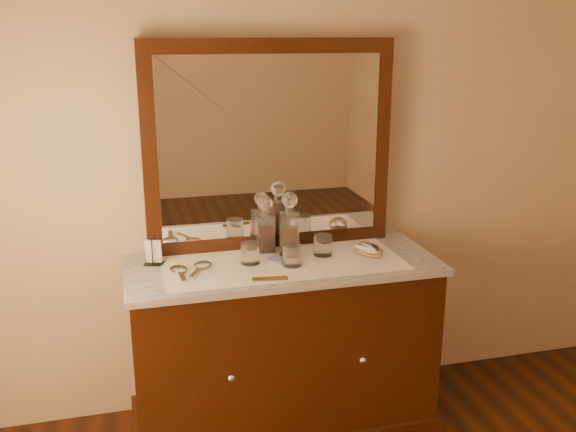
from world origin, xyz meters
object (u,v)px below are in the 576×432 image
object	(u,v)px
mirror_frame	(270,146)
hand_mirror_inner	(201,266)
decanter_left	(265,230)
brush_far	(371,249)
pin_dish	(277,260)
hand_mirror_outer	(179,271)
napkin_rack	(154,253)
dresser_cabinet	(283,347)
decanter_right	(290,230)
brush_near	(367,250)
comb	(270,279)

from	to	relation	value
mirror_frame	hand_mirror_inner	world-z (taller)	mirror_frame
decanter_left	brush_far	world-z (taller)	decanter_left
decanter_left	brush_far	xyz separation A→B (m)	(0.48, -0.18, -0.08)
pin_dish	hand_mirror_outer	size ratio (longest dim) A/B	0.42
napkin_rack	dresser_cabinet	bearing A→B (deg)	-11.75
decanter_right	hand_mirror_inner	size ratio (longest dim) A/B	1.51
brush_near	brush_far	xyz separation A→B (m)	(0.02, 0.00, 0.00)
mirror_frame	hand_mirror_inner	bearing A→B (deg)	-147.80
decanter_left	dresser_cabinet	bearing A→B (deg)	-74.42
pin_dish	decanter_right	bearing A→B (deg)	48.75
comb	hand_mirror_inner	world-z (taller)	hand_mirror_inner
dresser_cabinet	hand_mirror_outer	distance (m)	0.66
decanter_left	brush_near	distance (m)	0.50
decanter_left	hand_mirror_outer	world-z (taller)	decanter_left
brush_far	hand_mirror_outer	distance (m)	0.91
decanter_left	hand_mirror_inner	xyz separation A→B (m)	(-0.33, -0.15, -0.10)
napkin_rack	decanter_left	size ratio (longest dim) A/B	0.49
napkin_rack	hand_mirror_outer	size ratio (longest dim) A/B	0.64
napkin_rack	brush_far	world-z (taller)	napkin_rack
pin_dish	decanter_right	size ratio (longest dim) A/B	0.29
mirror_frame	pin_dish	distance (m)	0.55
decanter_right	hand_mirror_outer	size ratio (longest dim) A/B	1.47
decanter_right	napkin_rack	bearing A→B (deg)	177.56
comb	napkin_rack	bearing A→B (deg)	153.42
mirror_frame	brush_far	world-z (taller)	mirror_frame
pin_dish	comb	world-z (taller)	pin_dish
napkin_rack	brush_near	xyz separation A→B (m)	(0.99, -0.14, -0.03)
dresser_cabinet	brush_far	world-z (taller)	brush_far
comb	decanter_left	distance (m)	0.39
decanter_left	brush_near	size ratio (longest dim) A/B	1.60
brush_far	hand_mirror_inner	bearing A→B (deg)	178.31
hand_mirror_outer	comb	bearing A→B (deg)	-26.27
pin_dish	napkin_rack	distance (m)	0.57
dresser_cabinet	decanter_left	size ratio (longest dim) A/B	5.10
comb	hand_mirror_outer	bearing A→B (deg)	161.98
decanter_left	brush_near	world-z (taller)	decanter_left
dresser_cabinet	decanter_right	distance (m)	0.57
decanter_right	brush_far	size ratio (longest dim) A/B	1.67
decanter_right	hand_mirror_inner	distance (m)	0.45
dresser_cabinet	decanter_right	xyz separation A→B (m)	(0.06, 0.09, 0.56)
pin_dish	hand_mirror_inner	size ratio (longest dim) A/B	0.43
pin_dish	brush_near	xyz separation A→B (m)	(0.44, -0.01, 0.01)
pin_dish	brush_near	world-z (taller)	brush_near
mirror_frame	comb	bearing A→B (deg)	-103.38
brush_far	decanter_right	bearing A→B (deg)	163.82
comb	decanter_left	bearing A→B (deg)	88.59
decanter_left	brush_far	size ratio (longest dim) A/B	1.51
napkin_rack	decanter_right	xyz separation A→B (m)	(0.64, -0.03, 0.07)
pin_dish	brush_near	distance (m)	0.44
comb	hand_mirror_inner	bearing A→B (deg)	149.41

